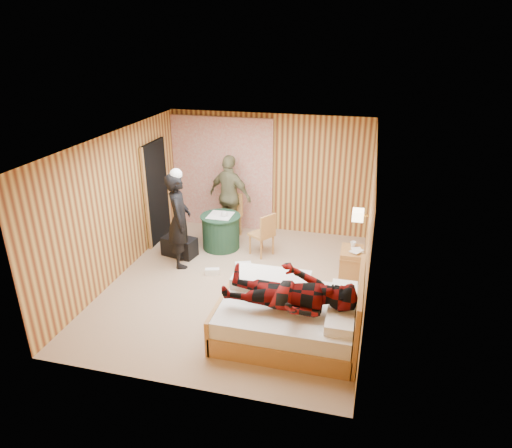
% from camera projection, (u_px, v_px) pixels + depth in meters
% --- Properties ---
extents(floor, '(4.20, 5.00, 0.01)m').
position_uv_depth(floor, '(236.00, 284.00, 7.83)').
color(floor, tan).
rests_on(floor, ground).
extents(ceiling, '(4.20, 5.00, 0.01)m').
position_uv_depth(ceiling, '(234.00, 140.00, 6.85)').
color(ceiling, white).
rests_on(ceiling, wall_back).
extents(wall_back, '(4.20, 0.02, 2.50)m').
position_uv_depth(wall_back, '(269.00, 173.00, 9.57)').
color(wall_back, '#DBB254').
rests_on(wall_back, floor).
extents(wall_left, '(0.02, 5.00, 2.50)m').
position_uv_depth(wall_left, '(118.00, 206.00, 7.81)').
color(wall_left, '#DBB254').
rests_on(wall_left, floor).
extents(wall_right, '(0.02, 5.00, 2.50)m').
position_uv_depth(wall_right, '(369.00, 230.00, 6.87)').
color(wall_right, '#DBB254').
rests_on(wall_right, floor).
extents(curtain, '(2.20, 0.08, 2.40)m').
position_uv_depth(curtain, '(223.00, 173.00, 9.75)').
color(curtain, beige).
rests_on(curtain, floor).
extents(doorway, '(0.06, 0.90, 2.05)m').
position_uv_depth(doorway, '(157.00, 192.00, 9.14)').
color(doorway, black).
rests_on(doorway, floor).
extents(wall_lamp, '(0.26, 0.24, 0.16)m').
position_uv_depth(wall_lamp, '(358.00, 215.00, 7.29)').
color(wall_lamp, gold).
rests_on(wall_lamp, wall_right).
extents(bed, '(1.96, 1.51, 1.04)m').
position_uv_depth(bed, '(290.00, 316.00, 6.45)').
color(bed, tan).
rests_on(bed, floor).
extents(nightstand, '(0.40, 0.55, 0.53)m').
position_uv_depth(nightstand, '(351.00, 263.00, 7.97)').
color(nightstand, tan).
rests_on(nightstand, floor).
extents(round_table, '(0.79, 0.79, 0.70)m').
position_uv_depth(round_table, '(221.00, 231.00, 9.03)').
color(round_table, '#1D3F2C').
rests_on(round_table, floor).
extents(chair_far, '(0.52, 0.52, 0.93)m').
position_uv_depth(chair_far, '(231.00, 211.00, 9.51)').
color(chair_far, tan).
rests_on(chair_far, floor).
extents(chair_near, '(0.54, 0.54, 0.86)m').
position_uv_depth(chair_near, '(264.00, 232.00, 8.65)').
color(chair_near, tan).
rests_on(chair_near, floor).
extents(duffel_bag, '(0.71, 0.47, 0.37)m').
position_uv_depth(duffel_bag, '(179.00, 247.00, 8.78)').
color(duffel_bag, black).
rests_on(duffel_bag, floor).
extents(sneaker_left, '(0.31, 0.21, 0.13)m').
position_uv_depth(sneaker_left, '(243.00, 266.00, 8.31)').
color(sneaker_left, white).
rests_on(sneaker_left, floor).
extents(sneaker_right, '(0.27, 0.17, 0.11)m').
position_uv_depth(sneaker_right, '(212.00, 272.00, 8.13)').
color(sneaker_right, white).
rests_on(sneaker_right, floor).
extents(woman_standing, '(0.61, 0.75, 1.76)m').
position_uv_depth(woman_standing, '(179.00, 220.00, 8.17)').
color(woman_standing, black).
rests_on(woman_standing, floor).
extents(man_at_table, '(1.09, 0.73, 1.72)m').
position_uv_depth(man_at_table, '(230.00, 196.00, 9.41)').
color(man_at_table, '#706E4A').
rests_on(man_at_table, floor).
extents(man_on_bed, '(0.86, 0.67, 1.77)m').
position_uv_depth(man_on_bed, '(290.00, 284.00, 5.99)').
color(man_on_bed, '#660B09').
rests_on(man_on_bed, bed).
extents(book_lower, '(0.23, 0.26, 0.02)m').
position_uv_depth(book_lower, '(352.00, 250.00, 7.82)').
color(book_lower, white).
rests_on(book_lower, nightstand).
extents(book_upper, '(0.26, 0.28, 0.02)m').
position_uv_depth(book_upper, '(352.00, 249.00, 7.82)').
color(book_upper, white).
rests_on(book_upper, nightstand).
extents(cup_nightstand, '(0.12, 0.12, 0.09)m').
position_uv_depth(cup_nightstand, '(353.00, 244.00, 7.97)').
color(cup_nightstand, white).
rests_on(cup_nightstand, nightstand).
extents(cup_table, '(0.14, 0.14, 0.10)m').
position_uv_depth(cup_table, '(224.00, 214.00, 8.81)').
color(cup_table, white).
rests_on(cup_table, round_table).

